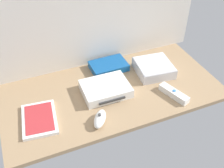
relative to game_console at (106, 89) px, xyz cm
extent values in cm
cube|color=#9E7F5B|center=(3.14, 0.24, -3.20)|extent=(100.00, 48.00, 2.00)
cube|color=silver|center=(3.14, 24.84, 29.80)|extent=(110.00, 1.20, 64.00)
cube|color=white|center=(0.00, 0.03, 0.00)|extent=(21.34, 16.46, 4.40)
cube|color=#2D2D2D|center=(-0.18, -8.17, 0.00)|extent=(12.01, 0.86, 0.80)
cube|color=silver|center=(27.60, 5.34, 0.30)|extent=(18.75, 18.75, 5.00)
cube|color=silver|center=(27.60, 5.34, 2.95)|extent=(18.00, 18.00, 0.30)
cube|color=white|center=(-31.20, -5.37, -1.50)|extent=(15.75, 20.47, 1.40)
cube|color=#B72D33|center=(-31.20, -5.37, -0.72)|extent=(13.00, 17.54, 0.16)
cube|color=#145193|center=(8.02, 16.45, -0.50)|extent=(18.19, 12.29, 3.40)
cube|color=#19D833|center=(8.12, 10.25, -0.50)|extent=(8.01, 0.53, 0.60)
cube|color=white|center=(27.22, -13.68, -0.70)|extent=(8.09, 15.18, 3.00)
cylinder|color=#387FDB|center=(27.22, -13.68, 1.00)|extent=(1.40, 1.40, 0.40)
ellipsoid|color=white|center=(-8.77, -15.80, -0.20)|extent=(9.28, 10.74, 4.00)
sphere|color=#4C4C4C|center=(-8.77, -15.80, 2.20)|extent=(1.40, 1.40, 1.40)
camera|label=1|loc=(-32.72, -86.15, 80.28)|focal=43.48mm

